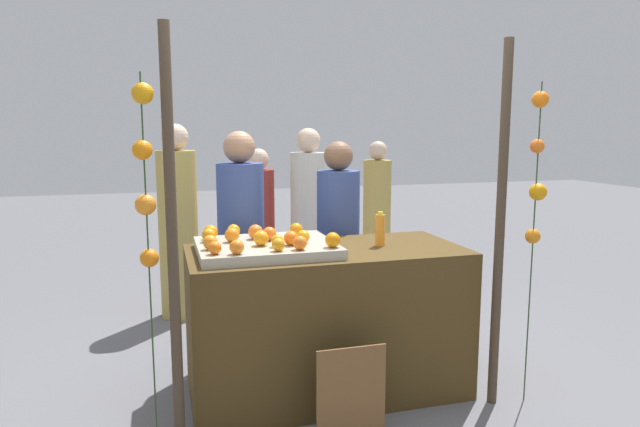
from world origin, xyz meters
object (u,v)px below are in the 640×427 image
Objects in this scene: juice_bottle at (380,230)px; vendor_right at (338,255)px; vendor_left at (242,255)px; chalkboard_sign at (351,395)px; orange_0 at (211,232)px; orange_1 at (300,243)px; stall_counter at (327,321)px.

vendor_right is (-0.08, 0.62, -0.30)m from juice_bottle.
chalkboard_sign is at bearing -72.92° from vendor_left.
juice_bottle is at bearing -39.72° from vendor_left.
orange_1 is (0.46, -0.45, -0.00)m from orange_0.
stall_counter is 0.73m from vendor_right.
orange_0 is 0.41× the size of juice_bottle.
juice_bottle is (0.35, 0.00, 0.56)m from stall_counter.
chalkboard_sign is at bearing -51.75° from orange_0.
stall_counter is at bearing -16.54° from orange_0.
vendor_left reaches higher than orange_1.
juice_bottle is at bearing 56.56° from chalkboard_sign.
stall_counter is 19.10× the size of orange_0.
vendor_left is at bearing 61.01° from orange_0.
vendor_right is at bearing 59.75° from orange_1.
vendor_right is (0.71, -0.04, -0.03)m from vendor_left.
juice_bottle is at bearing 22.96° from orange_1.
vendor_left is (-0.20, 0.90, -0.26)m from orange_1.
vendor_right is (0.96, 0.42, -0.30)m from orange_0.
orange_1 is at bearing -77.27° from vendor_left.
orange_1 is 0.05× the size of vendor_left.
orange_1 is at bearing -120.25° from vendor_right.
juice_bottle is 0.13× the size of vendor_left.
orange_1 is at bearing -157.04° from juice_bottle.
chalkboard_sign is (0.64, -0.81, -0.77)m from orange_0.
chalkboard_sign is at bearing -62.88° from orange_1.
juice_bottle is at bearing 0.13° from stall_counter.
orange_1 reaches higher than chalkboard_sign.
vendor_left is (0.25, 0.45, -0.26)m from orange_0.
juice_bottle is 1.06m from chalkboard_sign.
juice_bottle is (1.04, -0.20, -0.00)m from orange_0.
stall_counter is at bearing -113.83° from vendor_right.
orange_1 is 0.87m from chalkboard_sign.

